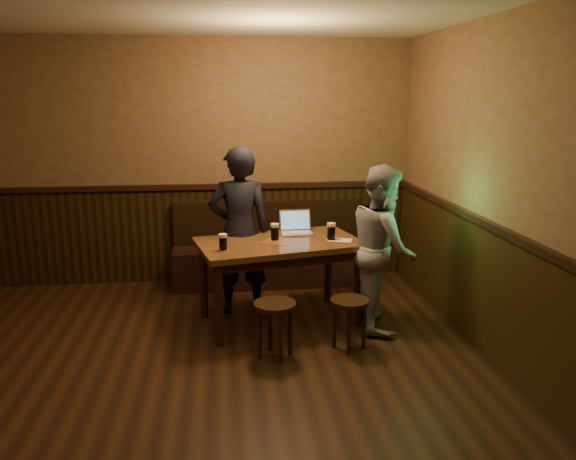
{
  "coord_description": "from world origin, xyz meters",
  "views": [
    {
      "loc": [
        0.29,
        -3.54,
        2.17
      ],
      "look_at": [
        0.89,
        1.49,
        0.94
      ],
      "focal_mm": 35.0,
      "sensor_mm": 36.0,
      "label": 1
    }
  ],
  "objects_px": {
    "stool_left": "(275,314)",
    "stool_right": "(350,309)",
    "pint_left": "(223,242)",
    "pint_right": "(331,231)",
    "pint_mid": "(275,232)",
    "person_suit": "(240,231)",
    "bench": "(269,257)",
    "laptop": "(296,227)",
    "person_grey": "(383,247)",
    "pub_table": "(279,252)"
  },
  "relations": [
    {
      "from": "stool_left",
      "to": "stool_right",
      "type": "distance_m",
      "value": 0.66
    },
    {
      "from": "pint_left",
      "to": "pint_right",
      "type": "xyz_separation_m",
      "value": [
        1.03,
        0.26,
        0.01
      ]
    },
    {
      "from": "pint_mid",
      "to": "person_suit",
      "type": "xyz_separation_m",
      "value": [
        -0.33,
        0.28,
        -0.05
      ]
    },
    {
      "from": "bench",
      "to": "laptop",
      "type": "relative_size",
      "value": 6.6
    },
    {
      "from": "stool_left",
      "to": "pint_right",
      "type": "relative_size",
      "value": 2.91
    },
    {
      "from": "stool_right",
      "to": "pint_left",
      "type": "bearing_deg",
      "value": 159.29
    },
    {
      "from": "pint_mid",
      "to": "stool_left",
      "type": "bearing_deg",
      "value": -95.54
    },
    {
      "from": "stool_right",
      "to": "bench",
      "type": "bearing_deg",
      "value": 106.44
    },
    {
      "from": "person_suit",
      "to": "laptop",
      "type": "bearing_deg",
      "value": 175.0
    },
    {
      "from": "bench",
      "to": "pint_mid",
      "type": "distance_m",
      "value": 1.27
    },
    {
      "from": "stool_right",
      "to": "pint_mid",
      "type": "relative_size",
      "value": 2.75
    },
    {
      "from": "stool_left",
      "to": "person_suit",
      "type": "bearing_deg",
      "value": 103.0
    },
    {
      "from": "bench",
      "to": "pint_right",
      "type": "height_order",
      "value": "pint_right"
    },
    {
      "from": "bench",
      "to": "person_grey",
      "type": "height_order",
      "value": "person_grey"
    },
    {
      "from": "stool_right",
      "to": "person_suit",
      "type": "relative_size",
      "value": 0.27
    },
    {
      "from": "stool_left",
      "to": "person_suit",
      "type": "distance_m",
      "value": 1.2
    },
    {
      "from": "laptop",
      "to": "bench",
      "type": "bearing_deg",
      "value": 99.94
    },
    {
      "from": "pub_table",
      "to": "stool_right",
      "type": "distance_m",
      "value": 0.93
    },
    {
      "from": "pint_left",
      "to": "laptop",
      "type": "bearing_deg",
      "value": 37.88
    },
    {
      "from": "stool_left",
      "to": "stool_right",
      "type": "relative_size",
      "value": 1.07
    },
    {
      "from": "pint_left",
      "to": "pint_mid",
      "type": "xyz_separation_m",
      "value": [
        0.49,
        0.31,
        0.01
      ]
    },
    {
      "from": "pub_table",
      "to": "person_suit",
      "type": "xyz_separation_m",
      "value": [
        -0.36,
        0.32,
        0.14
      ]
    },
    {
      "from": "pub_table",
      "to": "pint_right",
      "type": "distance_m",
      "value": 0.54
    },
    {
      "from": "pint_right",
      "to": "person_suit",
      "type": "relative_size",
      "value": 0.1
    },
    {
      "from": "pint_mid",
      "to": "person_grey",
      "type": "bearing_deg",
      "value": -13.78
    },
    {
      "from": "bench",
      "to": "laptop",
      "type": "distance_m",
      "value": 1.05
    },
    {
      "from": "pub_table",
      "to": "laptop",
      "type": "height_order",
      "value": "laptop"
    },
    {
      "from": "laptop",
      "to": "stool_right",
      "type": "bearing_deg",
      "value": -74.23
    },
    {
      "from": "stool_left",
      "to": "pint_left",
      "type": "height_order",
      "value": "pint_left"
    },
    {
      "from": "bench",
      "to": "laptop",
      "type": "bearing_deg",
      "value": -76.7
    },
    {
      "from": "person_suit",
      "to": "stool_left",
      "type": "bearing_deg",
      "value": 99.92
    },
    {
      "from": "pub_table",
      "to": "person_grey",
      "type": "distance_m",
      "value": 0.98
    },
    {
      "from": "pint_mid",
      "to": "pub_table",
      "type": "bearing_deg",
      "value": -43.53
    },
    {
      "from": "pint_right",
      "to": "laptop",
      "type": "xyz_separation_m",
      "value": [
        -0.3,
        0.31,
        -0.02
      ]
    },
    {
      "from": "laptop",
      "to": "person_suit",
      "type": "distance_m",
      "value": 0.57
    },
    {
      "from": "stool_left",
      "to": "laptop",
      "type": "distance_m",
      "value": 1.21
    },
    {
      "from": "stool_right",
      "to": "person_grey",
      "type": "distance_m",
      "value": 0.75
    },
    {
      "from": "stool_left",
      "to": "pint_left",
      "type": "distance_m",
      "value": 0.81
    },
    {
      "from": "bench",
      "to": "person_grey",
      "type": "bearing_deg",
      "value": -55.13
    },
    {
      "from": "stool_left",
      "to": "person_suit",
      "type": "relative_size",
      "value": 0.29
    },
    {
      "from": "pint_right",
      "to": "laptop",
      "type": "height_order",
      "value": "laptop"
    },
    {
      "from": "stool_left",
      "to": "pint_right",
      "type": "bearing_deg",
      "value": 50.71
    },
    {
      "from": "pub_table",
      "to": "pint_right",
      "type": "relative_size",
      "value": 10.04
    },
    {
      "from": "stool_left",
      "to": "person_grey",
      "type": "height_order",
      "value": "person_grey"
    },
    {
      "from": "bench",
      "to": "laptop",
      "type": "xyz_separation_m",
      "value": [
        0.2,
        -0.86,
        0.56
      ]
    },
    {
      "from": "stool_left",
      "to": "stool_right",
      "type": "height_order",
      "value": "stool_left"
    },
    {
      "from": "pint_left",
      "to": "stool_right",
      "type": "bearing_deg",
      "value": -20.71
    },
    {
      "from": "pub_table",
      "to": "pint_mid",
      "type": "relative_size",
      "value": 10.15
    },
    {
      "from": "stool_right",
      "to": "person_suit",
      "type": "distance_m",
      "value": 1.43
    },
    {
      "from": "stool_right",
      "to": "pub_table",
      "type": "bearing_deg",
      "value": 128.74
    }
  ]
}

